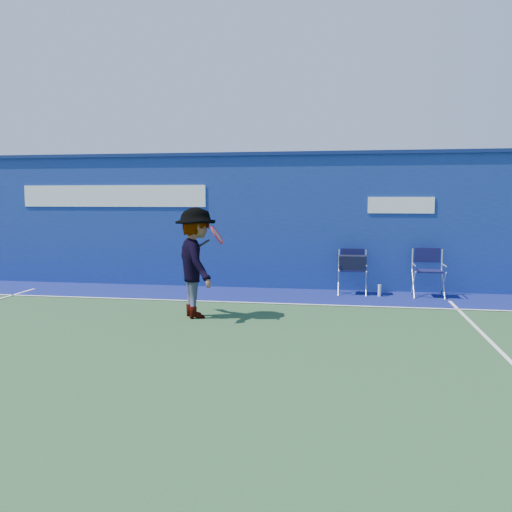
% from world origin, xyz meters
% --- Properties ---
extents(ground, '(80.00, 80.00, 0.00)m').
position_xyz_m(ground, '(0.00, 0.00, 0.00)').
color(ground, '#274A27').
rests_on(ground, ground).
extents(stadium_wall, '(24.00, 0.50, 3.08)m').
position_xyz_m(stadium_wall, '(-0.00, 5.20, 1.55)').
color(stadium_wall, navy).
rests_on(stadium_wall, ground).
extents(out_of_bounds_strip, '(24.00, 1.80, 0.01)m').
position_xyz_m(out_of_bounds_strip, '(0.00, 4.10, 0.00)').
color(out_of_bounds_strip, navy).
rests_on(out_of_bounds_strip, ground).
extents(court_lines, '(24.00, 12.00, 0.01)m').
position_xyz_m(court_lines, '(0.00, 0.60, 0.01)').
color(court_lines, white).
rests_on(court_lines, out_of_bounds_strip).
extents(directors_chair_left, '(0.57, 0.52, 0.96)m').
position_xyz_m(directors_chair_left, '(2.59, 4.54, 0.40)').
color(directors_chair_left, silver).
rests_on(directors_chair_left, ground).
extents(directors_chair_right, '(0.60, 0.54, 1.01)m').
position_xyz_m(directors_chair_right, '(4.14, 4.47, 0.32)').
color(directors_chair_right, silver).
rests_on(directors_chair_right, ground).
extents(water_bottle, '(0.07, 0.07, 0.25)m').
position_xyz_m(water_bottle, '(3.15, 4.35, 0.13)').
color(water_bottle, silver).
rests_on(water_bottle, ground).
extents(tennis_player, '(1.24, 1.41, 1.90)m').
position_xyz_m(tennis_player, '(-0.10, 1.85, 0.95)').
color(tennis_player, '#EA4738').
rests_on(tennis_player, ground).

